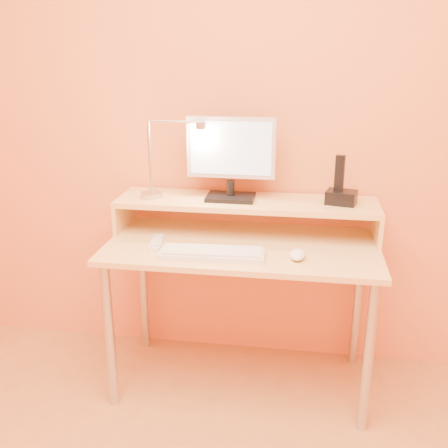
% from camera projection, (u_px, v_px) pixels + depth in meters
% --- Properties ---
extents(wall_back, '(3.00, 0.04, 2.50)m').
position_uv_depth(wall_back, '(252.00, 114.00, 2.44)').
color(wall_back, '#EC8148').
rests_on(wall_back, floor).
extents(desk_leg_fl, '(0.04, 0.04, 0.69)m').
position_uv_depth(desk_leg_fl, '(110.00, 336.00, 2.28)').
color(desk_leg_fl, '#BABABC').
rests_on(desk_leg_fl, floor).
extents(desk_leg_fr, '(0.04, 0.04, 0.69)m').
position_uv_depth(desk_leg_fr, '(368.00, 358.00, 2.12)').
color(desk_leg_fr, '#BABABC').
rests_on(desk_leg_fr, floor).
extents(desk_leg_bl, '(0.04, 0.04, 0.69)m').
position_uv_depth(desk_leg_bl, '(144.00, 287.00, 2.74)').
color(desk_leg_bl, '#BABABC').
rests_on(desk_leg_bl, floor).
extents(desk_leg_br, '(0.04, 0.04, 0.69)m').
position_uv_depth(desk_leg_br, '(357.00, 302.00, 2.58)').
color(desk_leg_br, '#BABABC').
rests_on(desk_leg_br, floor).
extents(desk_lower, '(1.20, 0.60, 0.02)m').
position_uv_depth(desk_lower, '(242.00, 246.00, 2.31)').
color(desk_lower, '#EABB73').
rests_on(desk_lower, floor).
extents(shelf_riser_left, '(0.02, 0.30, 0.14)m').
position_uv_depth(shelf_riser_left, '(125.00, 213.00, 2.52)').
color(shelf_riser_left, '#EABB73').
rests_on(shelf_riser_left, desk_lower).
extents(shelf_riser_right, '(0.02, 0.30, 0.14)m').
position_uv_depth(shelf_riser_right, '(377.00, 225.00, 2.34)').
color(shelf_riser_right, '#EABB73').
rests_on(shelf_riser_right, desk_lower).
extents(desk_shelf, '(1.20, 0.30, 0.02)m').
position_uv_depth(desk_shelf, '(246.00, 202.00, 2.40)').
color(desk_shelf, '#EABB73').
rests_on(desk_shelf, desk_lower).
extents(monitor_foot, '(0.22, 0.16, 0.02)m').
position_uv_depth(monitor_foot, '(231.00, 197.00, 2.41)').
color(monitor_foot, black).
rests_on(monitor_foot, desk_shelf).
extents(monitor_neck, '(0.04, 0.04, 0.07)m').
position_uv_depth(monitor_neck, '(231.00, 188.00, 2.39)').
color(monitor_neck, black).
rests_on(monitor_neck, monitor_foot).
extents(monitor_panel, '(0.40, 0.04, 0.27)m').
position_uv_depth(monitor_panel, '(231.00, 148.00, 2.34)').
color(monitor_panel, silver).
rests_on(monitor_panel, monitor_neck).
extents(monitor_back, '(0.36, 0.02, 0.23)m').
position_uv_depth(monitor_back, '(232.00, 147.00, 2.37)').
color(monitor_back, black).
rests_on(monitor_back, monitor_panel).
extents(monitor_screen, '(0.37, 0.01, 0.24)m').
position_uv_depth(monitor_screen, '(231.00, 148.00, 2.33)').
color(monitor_screen, silver).
rests_on(monitor_screen, monitor_panel).
extents(lamp_base, '(0.10, 0.10, 0.02)m').
position_uv_depth(lamp_base, '(151.00, 195.00, 2.43)').
color(lamp_base, '#BABABC').
rests_on(lamp_base, desk_shelf).
extents(lamp_post, '(0.01, 0.01, 0.33)m').
position_uv_depth(lamp_post, '(150.00, 157.00, 2.38)').
color(lamp_post, '#BABABC').
rests_on(lamp_post, lamp_base).
extents(lamp_arm, '(0.24, 0.01, 0.01)m').
position_uv_depth(lamp_arm, '(174.00, 121.00, 2.30)').
color(lamp_arm, '#BABABC').
rests_on(lamp_arm, lamp_post).
extents(lamp_head, '(0.04, 0.04, 0.03)m').
position_uv_depth(lamp_head, '(201.00, 125.00, 2.29)').
color(lamp_head, '#BABABC').
rests_on(lamp_head, lamp_arm).
extents(lamp_bulb, '(0.03, 0.03, 0.00)m').
position_uv_depth(lamp_bulb, '(201.00, 129.00, 2.30)').
color(lamp_bulb, '#FFEAC6').
rests_on(lamp_bulb, lamp_head).
extents(phone_dock, '(0.15, 0.13, 0.06)m').
position_uv_depth(phone_dock, '(341.00, 197.00, 2.33)').
color(phone_dock, black).
rests_on(phone_dock, desk_shelf).
extents(phone_handset, '(0.04, 0.03, 0.16)m').
position_uv_depth(phone_handset, '(340.00, 173.00, 2.30)').
color(phone_handset, black).
rests_on(phone_handset, phone_dock).
extents(phone_led, '(0.01, 0.00, 0.04)m').
position_uv_depth(phone_led, '(352.00, 201.00, 2.27)').
color(phone_led, '#192CEF').
rests_on(phone_led, phone_dock).
extents(keyboard, '(0.44, 0.16, 0.02)m').
position_uv_depth(keyboard, '(212.00, 254.00, 2.16)').
color(keyboard, silver).
rests_on(keyboard, desk_lower).
extents(mouse, '(0.07, 0.12, 0.04)m').
position_uv_depth(mouse, '(297.00, 254.00, 2.14)').
color(mouse, white).
rests_on(mouse, desk_lower).
extents(remote_control, '(0.07, 0.18, 0.02)m').
position_uv_depth(remote_control, '(157.00, 242.00, 2.30)').
color(remote_control, silver).
rests_on(remote_control, desk_lower).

